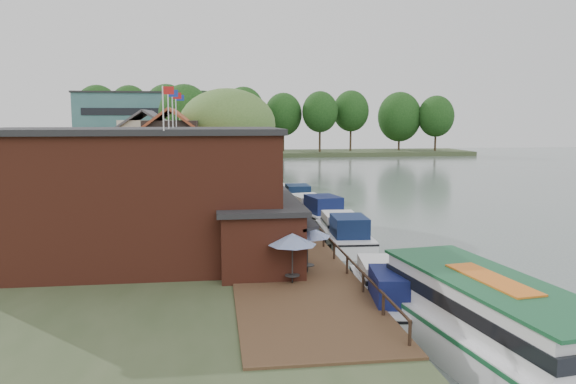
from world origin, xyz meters
name	(u,v)px	position (x,y,z in m)	size (l,w,h in m)	color
ground	(413,266)	(0.00, 0.00, 0.00)	(260.00, 260.00, 0.00)	#576560
land_bank	(53,191)	(-30.00, 35.00, 0.50)	(50.00, 140.00, 1.00)	#384728
quay_deck	(265,221)	(-8.00, 10.00, 1.05)	(6.00, 50.00, 0.10)	#47301E
quay_rail	(300,214)	(-5.30, 10.50, 1.50)	(0.20, 49.00, 1.00)	black
pub	(173,195)	(-14.00, -1.00, 4.65)	(20.00, 11.00, 7.30)	maroon
hotel_block	(154,128)	(-22.00, 70.00, 7.15)	(25.40, 12.40, 12.30)	#38666B
cottage_a	(173,163)	(-15.00, 14.00, 5.25)	(8.60, 7.60, 8.50)	black
cottage_b	(149,155)	(-18.00, 24.00, 5.25)	(9.60, 8.60, 8.50)	beige
cottage_c	(194,150)	(-14.00, 33.00, 5.25)	(7.60, 7.60, 8.50)	black
willow	(228,147)	(-10.50, 19.00, 6.21)	(8.60, 8.60, 10.43)	#476B2D
umbrella_0	(292,258)	(-8.22, -6.23, 2.29)	(2.28, 2.28, 2.38)	navy
umbrella_1	(307,249)	(-7.22, -4.50, 2.29)	(2.34, 2.34, 2.38)	navy
umbrella_2	(287,239)	(-7.94, -1.99, 2.29)	(2.10, 2.10, 2.38)	#1B4597
umbrella_3	(285,217)	(-7.14, 4.77, 2.29)	(2.12, 2.12, 2.38)	navy
umbrella_4	(285,210)	(-6.84, 7.48, 2.29)	(2.25, 2.25, 2.38)	navy
cruiser_0	(389,286)	(-3.90, -7.42, 1.15)	(3.07, 9.52, 2.29)	white
cruiser_1	(344,229)	(-2.92, 5.80, 1.19)	(3.18, 9.85, 2.39)	white
cruiser_2	(314,208)	(-3.36, 14.81, 1.25)	(3.33, 10.28, 2.51)	white
cruiser_3	(295,194)	(-3.70, 23.88, 1.18)	(3.15, 9.76, 2.36)	silver
tour_boat	(502,327)	(-1.97, -14.00, 1.58)	(4.07, 14.46, 3.16)	silver
swan	(430,333)	(-3.27, -10.85, 0.22)	(0.44, 0.44, 0.44)	white
bank_tree_0	(185,132)	(-15.29, 41.31, 7.05)	(6.61, 6.61, 12.11)	#143811
bank_tree_1	(204,137)	(-13.03, 51.30, 6.09)	(6.28, 6.28, 10.18)	#143811
bank_tree_2	(222,131)	(-10.37, 59.07, 6.80)	(7.67, 7.67, 11.59)	#143811
bank_tree_3	(193,127)	(-15.67, 78.19, 7.11)	(8.59, 8.59, 12.23)	#143811
bank_tree_4	(213,127)	(-11.67, 87.46, 6.98)	(8.39, 8.39, 11.96)	#143811
bank_tree_5	(182,126)	(-18.45, 94.27, 7.09)	(7.74, 7.74, 12.17)	#143811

